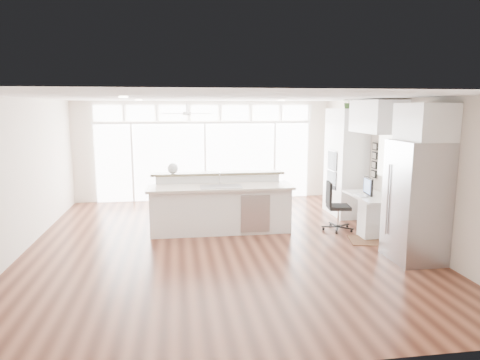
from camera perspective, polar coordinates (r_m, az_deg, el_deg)
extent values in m
cube|color=#431F14|center=(8.17, -2.63, -8.47)|extent=(7.00, 8.00, 0.02)
cube|color=white|center=(7.76, -2.79, 10.91)|extent=(7.00, 8.00, 0.02)
cube|color=beige|center=(11.80, -4.71, 3.91)|extent=(7.00, 0.04, 2.70)
cube|color=beige|center=(3.98, 3.27, -7.65)|extent=(7.00, 0.04, 2.70)
cube|color=beige|center=(8.27, -27.62, 0.34)|extent=(0.04, 8.00, 2.70)
cube|color=beige|center=(8.91, 20.30, 1.45)|extent=(0.04, 8.00, 2.70)
cube|color=white|center=(11.78, -4.67, 2.43)|extent=(5.80, 0.06, 2.08)
cube|color=white|center=(11.69, -4.76, 8.91)|extent=(5.90, 0.06, 0.40)
cube|color=white|center=(9.13, 19.25, 2.96)|extent=(0.04, 0.85, 0.85)
cube|color=white|center=(10.52, -7.10, 9.33)|extent=(1.16, 1.16, 0.32)
cube|color=white|center=(7.96, -2.94, 10.73)|extent=(3.40, 3.00, 0.02)
cube|color=white|center=(10.39, 13.91, 2.31)|extent=(0.64, 1.20, 2.50)
cube|color=white|center=(9.18, 17.02, -4.31)|extent=(0.72, 1.30, 0.76)
cube|color=white|center=(8.94, 17.88, 8.05)|extent=(0.64, 1.30, 0.64)
cube|color=#A9A9AD|center=(7.62, 22.43, -2.67)|extent=(0.76, 0.90, 2.00)
cube|color=white|center=(7.50, 23.47, 7.11)|extent=(0.64, 0.90, 0.60)
cube|color=black|center=(9.69, 17.51, 2.53)|extent=(0.06, 0.22, 0.80)
cube|color=white|center=(8.76, -2.63, -3.18)|extent=(2.95, 1.13, 1.17)
cube|color=#371E11|center=(8.67, 17.40, -7.71)|extent=(1.03, 0.84, 0.01)
cube|color=black|center=(9.09, 13.02, -3.46)|extent=(0.59, 0.56, 1.01)
sphere|color=silver|center=(8.99, -8.95, 1.55)|extent=(0.23, 0.23, 0.22)
cube|color=black|center=(9.03, 16.74, -0.79)|extent=(0.13, 0.48, 0.39)
cube|color=white|center=(8.99, 15.70, -1.99)|extent=(0.14, 0.35, 0.02)
imported|color=#325424|center=(10.31, 14.22, 9.87)|extent=(0.30, 0.33, 0.24)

